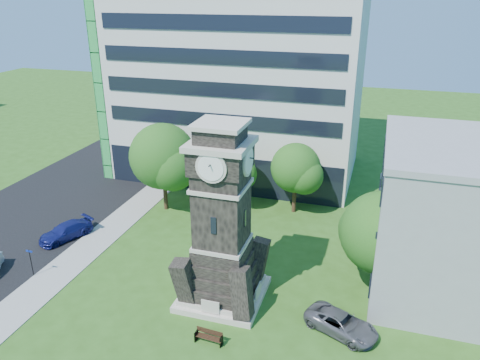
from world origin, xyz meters
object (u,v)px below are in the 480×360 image
(park_bench, at_px, (209,336))
(street_sign, at_px, (31,260))
(car_street_north, at_px, (66,231))
(car_east_lot, at_px, (341,324))
(clock_tower, at_px, (222,228))

(park_bench, distance_m, street_sign, 14.96)
(car_street_north, bearing_deg, car_east_lot, 12.01)
(car_street_north, bearing_deg, clock_tower, 10.41)
(car_street_north, height_order, car_east_lot, car_street_north)
(car_east_lot, distance_m, park_bench, 8.04)
(car_street_north, distance_m, park_bench, 17.83)
(car_east_lot, height_order, park_bench, car_east_lot)
(car_street_north, distance_m, street_sign, 5.63)
(clock_tower, relative_size, car_street_north, 2.70)
(car_street_north, xyz_separation_m, street_sign, (1.16, -5.46, 0.72))
(street_sign, bearing_deg, clock_tower, 8.90)
(car_street_north, xyz_separation_m, car_east_lot, (23.20, -4.95, -0.03))
(park_bench, height_order, street_sign, street_sign)
(car_street_north, xyz_separation_m, park_bench, (15.84, -8.18, -0.20))
(clock_tower, distance_m, car_street_north, 16.28)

